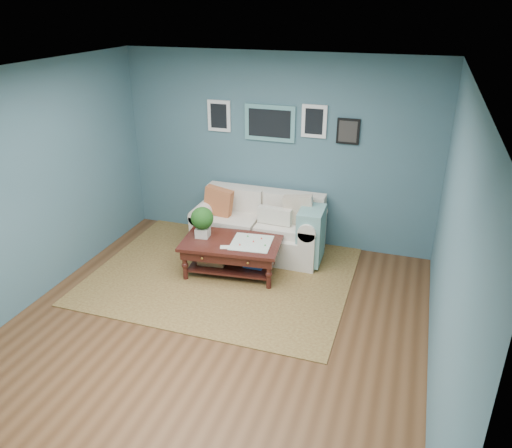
% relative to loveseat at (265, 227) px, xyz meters
% --- Properties ---
extents(room_shell, '(5.00, 5.02, 2.70)m').
position_rel_loveseat_xyz_m(room_shell, '(0.02, -1.97, 0.98)').
color(room_shell, brown).
rests_on(room_shell, ground).
extents(area_rug, '(3.29, 2.63, 0.01)m').
position_rel_loveseat_xyz_m(area_rug, '(-0.32, -0.82, -0.38)').
color(area_rug, brown).
rests_on(area_rug, ground).
extents(loveseat, '(1.82, 0.83, 0.94)m').
position_rel_loveseat_xyz_m(loveseat, '(0.00, 0.00, 0.00)').
color(loveseat, silver).
rests_on(loveseat, ground).
extents(coffee_table, '(1.33, 0.87, 0.88)m').
position_rel_loveseat_xyz_m(coffee_table, '(-0.29, -0.73, 0.01)').
color(coffee_table, black).
rests_on(coffee_table, ground).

